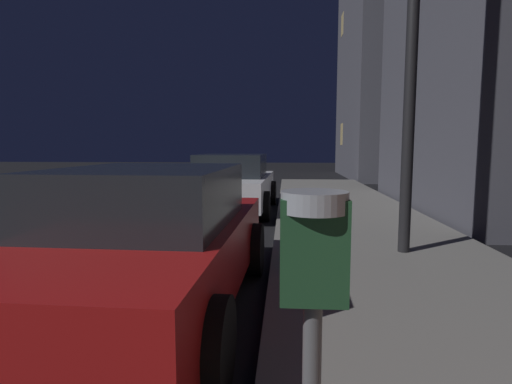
# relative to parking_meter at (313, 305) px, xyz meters

# --- Properties ---
(parking_meter) EXTENTS (0.19, 0.19, 1.36)m
(parking_meter) POSITION_rel_parking_meter_xyz_m (0.00, 0.00, 0.00)
(parking_meter) COLOR #59595B
(parking_meter) RESTS_ON sidewalk
(car_red) EXTENTS (2.10, 4.14, 1.43)m
(car_red) POSITION_rel_parking_meter_xyz_m (-1.41, 2.69, -0.47)
(car_red) COLOR maroon
(car_red) RESTS_ON ground
(car_white) EXTENTS (2.13, 4.24, 1.43)m
(car_white) POSITION_rel_parking_meter_xyz_m (-1.41, 8.98, -0.48)
(car_white) COLOR silver
(car_white) RESTS_ON ground
(building_far) EXTENTS (6.40, 8.38, 14.88)m
(building_far) POSITION_rel_parking_meter_xyz_m (6.23, 20.91, 6.26)
(building_far) COLOR #4C4C56
(building_far) RESTS_ON ground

